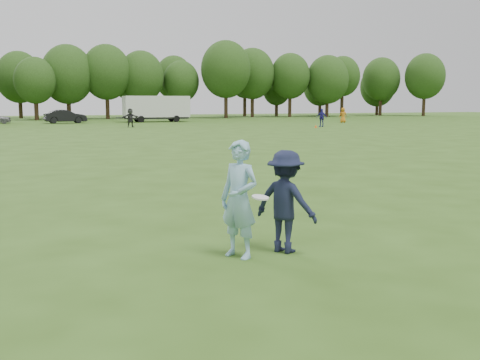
{
  "coord_description": "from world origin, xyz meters",
  "views": [
    {
      "loc": [
        -4.31,
        -8.54,
        2.48
      ],
      "look_at": [
        -0.65,
        0.63,
        1.1
      ],
      "focal_mm": 42.0,
      "sensor_mm": 36.0,
      "label": 1
    }
  ],
  "objects_px": {
    "player_far_c": "(343,115)",
    "player_far_d": "(130,118)",
    "thrower": "(239,199)",
    "car_f": "(65,117)",
    "defender": "(286,202)",
    "cargo_trailer": "(156,108)",
    "player_far_b": "(321,118)",
    "field_cone": "(316,126)"
  },
  "relations": [
    {
      "from": "defender",
      "to": "player_far_d",
      "type": "relative_size",
      "value": 0.92
    },
    {
      "from": "player_far_c",
      "to": "car_f",
      "type": "bearing_deg",
      "value": 1.64
    },
    {
      "from": "player_far_c",
      "to": "player_far_d",
      "type": "distance_m",
      "value": 25.76
    },
    {
      "from": "player_far_b",
      "to": "player_far_d",
      "type": "distance_m",
      "value": 18.94
    },
    {
      "from": "player_far_b",
      "to": "player_far_c",
      "type": "bearing_deg",
      "value": 95.04
    },
    {
      "from": "thrower",
      "to": "player_far_c",
      "type": "height_order",
      "value": "thrower"
    },
    {
      "from": "thrower",
      "to": "player_far_c",
      "type": "distance_m",
      "value": 59.4
    },
    {
      "from": "car_f",
      "to": "player_far_b",
      "type": "bearing_deg",
      "value": -136.33
    },
    {
      "from": "thrower",
      "to": "cargo_trailer",
      "type": "relative_size",
      "value": 0.21
    },
    {
      "from": "player_far_b",
      "to": "player_far_c",
      "type": "height_order",
      "value": "player_far_b"
    },
    {
      "from": "player_far_b",
      "to": "player_far_d",
      "type": "bearing_deg",
      "value": -150.69
    },
    {
      "from": "player_far_b",
      "to": "defender",
      "type": "bearing_deg",
      "value": -72.75
    },
    {
      "from": "car_f",
      "to": "player_far_c",
      "type": "bearing_deg",
      "value": -116.02
    },
    {
      "from": "defender",
      "to": "player_far_d",
      "type": "xyz_separation_m",
      "value": [
        6.42,
        47.17,
        0.07
      ]
    },
    {
      "from": "player_far_c",
      "to": "player_far_d",
      "type": "bearing_deg",
      "value": 26.18
    },
    {
      "from": "player_far_c",
      "to": "car_f",
      "type": "xyz_separation_m",
      "value": [
        -30.73,
        10.87,
        -0.12
      ]
    },
    {
      "from": "player_far_b",
      "to": "player_far_c",
      "type": "xyz_separation_m",
      "value": [
        7.71,
        8.31,
        -0.0
      ]
    },
    {
      "from": "defender",
      "to": "player_far_b",
      "type": "distance_m",
      "value": 47.81
    },
    {
      "from": "player_far_b",
      "to": "cargo_trailer",
      "type": "height_order",
      "value": "cargo_trailer"
    },
    {
      "from": "cargo_trailer",
      "to": "thrower",
      "type": "bearing_deg",
      "value": -102.14
    },
    {
      "from": "defender",
      "to": "player_far_d",
      "type": "distance_m",
      "value": 47.6
    },
    {
      "from": "defender",
      "to": "car_f",
      "type": "bearing_deg",
      "value": -36.01
    },
    {
      "from": "thrower",
      "to": "player_far_c",
      "type": "relative_size",
      "value": 1.04
    },
    {
      "from": "thrower",
      "to": "car_f",
      "type": "bearing_deg",
      "value": 147.98
    },
    {
      "from": "thrower",
      "to": "player_far_d",
      "type": "xyz_separation_m",
      "value": [
        7.25,
        47.18,
        -0.02
      ]
    },
    {
      "from": "player_far_c",
      "to": "car_f",
      "type": "relative_size",
      "value": 0.38
    },
    {
      "from": "field_cone",
      "to": "cargo_trailer",
      "type": "xyz_separation_m",
      "value": [
        -10.58,
        21.2,
        1.63
      ]
    },
    {
      "from": "thrower",
      "to": "cargo_trailer",
      "type": "xyz_separation_m",
      "value": [
        13.05,
        60.68,
        0.83
      ]
    },
    {
      "from": "defender",
      "to": "player_far_c",
      "type": "xyz_separation_m",
      "value": [
        32.07,
        49.44,
        0.05
      ]
    },
    {
      "from": "thrower",
      "to": "cargo_trailer",
      "type": "bearing_deg",
      "value": 137.9
    },
    {
      "from": "thrower",
      "to": "player_far_d",
      "type": "distance_m",
      "value": 47.74
    },
    {
      "from": "thrower",
      "to": "car_f",
      "type": "xyz_separation_m",
      "value": [
        2.17,
        60.32,
        -0.16
      ]
    },
    {
      "from": "player_far_b",
      "to": "field_cone",
      "type": "bearing_deg",
      "value": -85.27
    },
    {
      "from": "thrower",
      "to": "player_far_c",
      "type": "xyz_separation_m",
      "value": [
        32.9,
        49.46,
        -0.04
      ]
    },
    {
      "from": "player_far_c",
      "to": "cargo_trailer",
      "type": "relative_size",
      "value": 0.2
    },
    {
      "from": "player_far_c",
      "to": "player_far_d",
      "type": "relative_size",
      "value": 0.98
    },
    {
      "from": "thrower",
      "to": "player_far_d",
      "type": "relative_size",
      "value": 1.02
    },
    {
      "from": "player_far_d",
      "to": "car_f",
      "type": "bearing_deg",
      "value": 108.15
    },
    {
      "from": "player_far_c",
      "to": "player_far_b",
      "type": "bearing_deg",
      "value": 68.26
    },
    {
      "from": "player_far_b",
      "to": "car_f",
      "type": "height_order",
      "value": "player_far_b"
    },
    {
      "from": "defender",
      "to": "cargo_trailer",
      "type": "xyz_separation_m",
      "value": [
        12.22,
        60.67,
        0.93
      ]
    },
    {
      "from": "car_f",
      "to": "cargo_trailer",
      "type": "height_order",
      "value": "cargo_trailer"
    }
  ]
}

